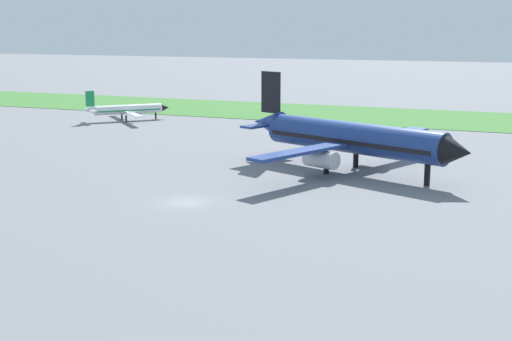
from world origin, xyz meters
The scene contains 4 objects.
ground_plane centered at (0.00, 0.00, 0.00)m, with size 600.00×600.00×0.00m, color slate.
grass_taxiway_strip centered at (0.00, 72.72, 0.04)m, with size 360.00×28.00×0.08m, color #3D7533.
airplane_midfield_jet centered at (10.42, 20.00, 3.96)m, with size 29.47×29.68×10.99m.
airplane_taxiing_turboprop centered at (-38.37, 49.09, 2.02)m, with size 14.13×13.60×5.53m.
Camera 1 is at (31.15, -57.55, 16.36)m, focal length 49.29 mm.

